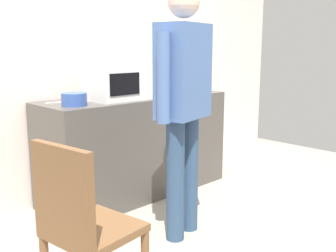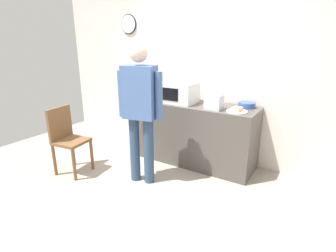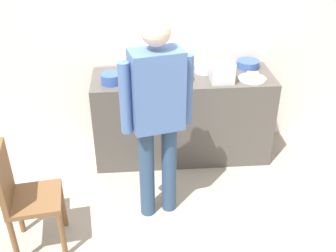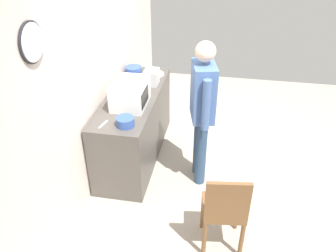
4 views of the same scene
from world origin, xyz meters
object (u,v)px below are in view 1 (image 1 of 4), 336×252
object	(u,v)px
toaster	(176,84)
mixing_bowl	(176,86)
cereal_bowl	(148,90)
person_standing	(183,95)
spoon_utensil	(56,102)
microwave	(117,82)
sandwich_plate	(196,90)
fork_utensil	(115,95)
salad_bowl	(74,99)
wooden_chair	(82,225)

from	to	relation	value
toaster	mixing_bowl	bearing A→B (deg)	44.59
cereal_bowl	person_standing	distance (m)	1.14
cereal_bowl	spoon_utensil	world-z (taller)	cereal_bowl
microwave	sandwich_plate	world-z (taller)	microwave
toaster	fork_utensil	world-z (taller)	toaster
salad_bowl	fork_utensil	xyz separation A→B (m)	(0.64, 0.34, -0.05)
microwave	cereal_bowl	world-z (taller)	microwave
mixing_bowl	wooden_chair	size ratio (longest dim) A/B	0.24
salad_bowl	toaster	distance (m)	1.07
toaster	person_standing	size ratio (longest dim) A/B	0.12
person_standing	wooden_chair	size ratio (longest dim) A/B	1.89
microwave	toaster	size ratio (longest dim) A/B	2.27
microwave	spoon_utensil	world-z (taller)	microwave
salad_bowl	mixing_bowl	xyz separation A→B (m)	(1.41, 0.29, -0.01)
wooden_chair	person_standing	bearing A→B (deg)	17.87
microwave	toaster	distance (m)	0.62
toaster	sandwich_plate	bearing A→B (deg)	5.56
microwave	mixing_bowl	world-z (taller)	microwave
mixing_bowl	fork_utensil	size ratio (longest dim) A/B	1.35
sandwich_plate	toaster	distance (m)	0.32
salad_bowl	toaster	xyz separation A→B (m)	(1.07, -0.05, 0.05)
salad_bowl	wooden_chair	xyz separation A→B (m)	(-0.65, -1.13, -0.45)
spoon_utensil	person_standing	bearing A→B (deg)	-67.70
sandwich_plate	wooden_chair	size ratio (longest dim) A/B	0.29
sandwich_plate	fork_utensil	distance (m)	0.82
mixing_bowl	wooden_chair	world-z (taller)	mixing_bowl
wooden_chair	sandwich_plate	bearing A→B (deg)	28.56
cereal_bowl	person_standing	bearing A→B (deg)	-118.65
salad_bowl	cereal_bowl	world-z (taller)	salad_bowl
sandwich_plate	mixing_bowl	size ratio (longest dim) A/B	1.17
salad_bowl	toaster	bearing A→B (deg)	-2.70
sandwich_plate	mixing_bowl	xyz separation A→B (m)	(0.04, 0.31, 0.02)
fork_utensil	microwave	bearing A→B (deg)	-123.76
salad_bowl	person_standing	bearing A→B (deg)	-63.16
mixing_bowl	person_standing	distance (m)	1.48
spoon_utensil	wooden_chair	world-z (taller)	wooden_chair
wooden_chair	cereal_bowl	bearing A→B (deg)	39.93
microwave	fork_utensil	world-z (taller)	microwave
toaster	wooden_chair	bearing A→B (deg)	-147.99
cereal_bowl	spoon_utensil	size ratio (longest dim) A/B	1.23
wooden_chair	salad_bowl	bearing A→B (deg)	59.93
wooden_chair	mixing_bowl	bearing A→B (deg)	34.43
sandwich_plate	toaster	world-z (taller)	toaster
microwave	toaster	bearing A→B (deg)	-11.06
spoon_utensil	sandwich_plate	bearing A→B (deg)	-10.71
cereal_bowl	mixing_bowl	size ratio (longest dim) A/B	0.91
salad_bowl	cereal_bowl	distance (m)	0.97
microwave	wooden_chair	bearing A→B (deg)	-133.02
salad_bowl	mixing_bowl	world-z (taller)	salad_bowl
mixing_bowl	toaster	bearing A→B (deg)	-135.41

